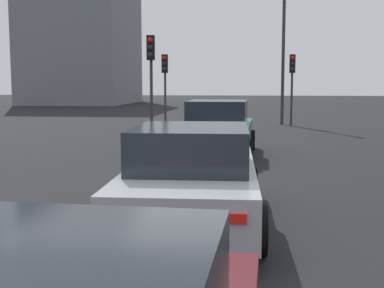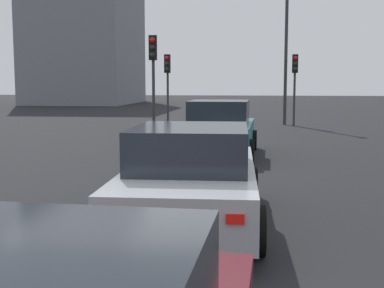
{
  "view_description": "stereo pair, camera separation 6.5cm",
  "coord_description": "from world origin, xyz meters",
  "px_view_note": "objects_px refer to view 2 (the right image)",
  "views": [
    {
      "loc": [
        -5.64,
        -1.1,
        2.15
      ],
      "look_at": [
        3.02,
        -0.1,
        1.1
      ],
      "focal_mm": 48.32,
      "sensor_mm": 36.0,
      "label": 1
    },
    {
      "loc": [
        -5.63,
        -1.17,
        2.15
      ],
      "look_at": [
        3.02,
        -0.1,
        1.1
      ],
      "focal_mm": 48.32,
      "sensor_mm": 36.0,
      "label": 2
    }
  ],
  "objects_px": {
    "traffic_light_near_left": "(153,65)",
    "traffic_light_far_left": "(167,74)",
    "traffic_light_near_right": "(295,74)",
    "street_lamp_kerbside": "(286,42)",
    "car_teal_lead": "(220,129)",
    "car_silver_second": "(192,177)"
  },
  "relations": [
    {
      "from": "traffic_light_near_left",
      "to": "traffic_light_far_left",
      "type": "relative_size",
      "value": 1.1
    },
    {
      "from": "car_teal_lead",
      "to": "traffic_light_near_left",
      "type": "bearing_deg",
      "value": 37.47
    },
    {
      "from": "car_silver_second",
      "to": "traffic_light_near_left",
      "type": "distance_m",
      "value": 11.8
    },
    {
      "from": "car_silver_second",
      "to": "street_lamp_kerbside",
      "type": "distance_m",
      "value": 19.51
    },
    {
      "from": "car_teal_lead",
      "to": "traffic_light_near_right",
      "type": "bearing_deg",
      "value": -13.56
    },
    {
      "from": "car_silver_second",
      "to": "traffic_light_far_left",
      "type": "height_order",
      "value": "traffic_light_far_left"
    },
    {
      "from": "traffic_light_near_right",
      "to": "traffic_light_far_left",
      "type": "height_order",
      "value": "traffic_light_far_left"
    },
    {
      "from": "car_silver_second",
      "to": "traffic_light_near_left",
      "type": "height_order",
      "value": "traffic_light_near_left"
    },
    {
      "from": "traffic_light_near_right",
      "to": "traffic_light_far_left",
      "type": "xyz_separation_m",
      "value": [
        -0.67,
        6.23,
        0.0
      ]
    },
    {
      "from": "car_silver_second",
      "to": "traffic_light_near_left",
      "type": "bearing_deg",
      "value": 12.29
    },
    {
      "from": "car_teal_lead",
      "to": "traffic_light_near_left",
      "type": "xyz_separation_m",
      "value": [
        3.78,
        2.73,
        2.01
      ]
    },
    {
      "from": "traffic_light_near_left",
      "to": "car_silver_second",
      "type": "bearing_deg",
      "value": 13.68
    },
    {
      "from": "car_teal_lead",
      "to": "traffic_light_far_left",
      "type": "bearing_deg",
      "value": 19.54
    },
    {
      "from": "traffic_light_near_left",
      "to": "traffic_light_far_left",
      "type": "bearing_deg",
      "value": -175.41
    },
    {
      "from": "traffic_light_near_left",
      "to": "traffic_light_far_left",
      "type": "xyz_separation_m",
      "value": [
        6.4,
        0.56,
        -0.25
      ]
    },
    {
      "from": "traffic_light_near_left",
      "to": "traffic_light_near_right",
      "type": "xyz_separation_m",
      "value": [
        7.07,
        -5.67,
        -0.25
      ]
    },
    {
      "from": "car_teal_lead",
      "to": "car_silver_second",
      "type": "relative_size",
      "value": 0.91
    },
    {
      "from": "traffic_light_far_left",
      "to": "street_lamp_kerbside",
      "type": "height_order",
      "value": "street_lamp_kerbside"
    },
    {
      "from": "traffic_light_near_right",
      "to": "street_lamp_kerbside",
      "type": "xyz_separation_m",
      "value": [
        0.72,
        0.41,
        1.62
      ]
    },
    {
      "from": "car_teal_lead",
      "to": "car_silver_second",
      "type": "xyz_separation_m",
      "value": [
        -7.49,
        -0.1,
        -0.04
      ]
    },
    {
      "from": "traffic_light_near_right",
      "to": "street_lamp_kerbside",
      "type": "distance_m",
      "value": 1.82
    },
    {
      "from": "traffic_light_near_right",
      "to": "traffic_light_far_left",
      "type": "relative_size",
      "value": 1.0
    }
  ]
}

